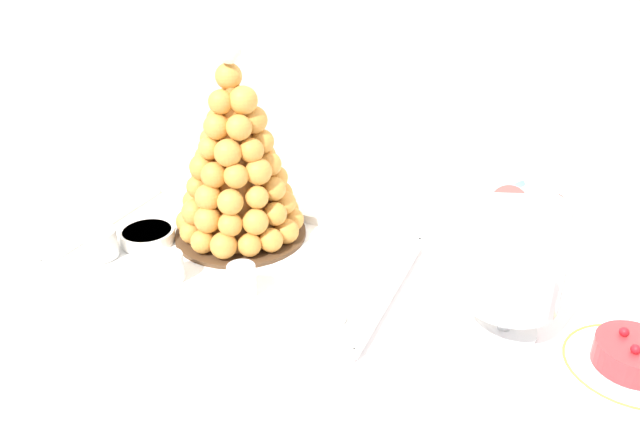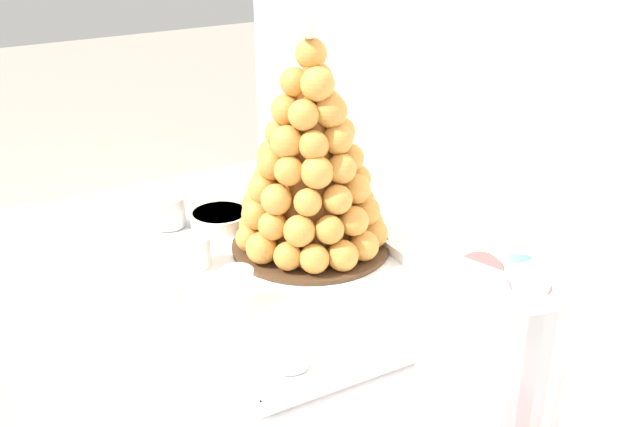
{
  "view_description": "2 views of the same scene",
  "coord_description": "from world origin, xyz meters",
  "px_view_note": "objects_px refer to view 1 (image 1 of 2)",
  "views": [
    {
      "loc": [
        0.33,
        -0.85,
        1.42
      ],
      "look_at": [
        -0.06,
        0.05,
        0.91
      ],
      "focal_mm": 35.16,
      "sensor_mm": 36.0,
      "label": 1
    },
    {
      "loc": [
        0.74,
        -0.46,
        1.38
      ],
      "look_at": [
        -0.03,
        -0.03,
        0.98
      ],
      "focal_mm": 43.22,
      "sensor_mm": 36.0,
      "label": 2
    }
  ],
  "objects_px": {
    "serving_tray": "(237,258)",
    "wine_glass": "(224,151)",
    "fruit_tart_plate": "(632,359)",
    "croquembouche": "(237,166)",
    "creme_brulee_ramekin": "(148,235)",
    "dessert_cup_left": "(101,244)",
    "dessert_cup_centre": "(242,281)",
    "dessert_cup_mid_right": "(331,305)",
    "macaron_goblet": "(517,251)",
    "dessert_cup_mid_left": "(168,268)"
  },
  "relations": [
    {
      "from": "dessert_cup_mid_left",
      "to": "creme_brulee_ramekin",
      "type": "height_order",
      "value": "dessert_cup_mid_left"
    },
    {
      "from": "dessert_cup_left",
      "to": "dessert_cup_mid_right",
      "type": "bearing_deg",
      "value": -0.78
    },
    {
      "from": "dessert_cup_mid_left",
      "to": "macaron_goblet",
      "type": "distance_m",
      "value": 0.58
    },
    {
      "from": "croquembouche",
      "to": "creme_brulee_ramekin",
      "type": "bearing_deg",
      "value": -148.04
    },
    {
      "from": "serving_tray",
      "to": "dessert_cup_left",
      "type": "height_order",
      "value": "dessert_cup_left"
    },
    {
      "from": "creme_brulee_ramekin",
      "to": "fruit_tart_plate",
      "type": "bearing_deg",
      "value": -0.5
    },
    {
      "from": "dessert_cup_centre",
      "to": "macaron_goblet",
      "type": "bearing_deg",
      "value": 11.73
    },
    {
      "from": "dessert_cup_left",
      "to": "creme_brulee_ramekin",
      "type": "height_order",
      "value": "dessert_cup_left"
    },
    {
      "from": "dessert_cup_mid_right",
      "to": "creme_brulee_ramekin",
      "type": "height_order",
      "value": "dessert_cup_mid_right"
    },
    {
      "from": "serving_tray",
      "to": "dessert_cup_mid_right",
      "type": "xyz_separation_m",
      "value": [
        0.23,
        -0.1,
        0.03
      ]
    },
    {
      "from": "macaron_goblet",
      "to": "serving_tray",
      "type": "bearing_deg",
      "value": 178.41
    },
    {
      "from": "dessert_cup_mid_left",
      "to": "dessert_cup_centre",
      "type": "distance_m",
      "value": 0.14
    },
    {
      "from": "dessert_cup_centre",
      "to": "dessert_cup_mid_right",
      "type": "xyz_separation_m",
      "value": [
        0.16,
        -0.0,
        0.0
      ]
    },
    {
      "from": "dessert_cup_mid_right",
      "to": "fruit_tart_plate",
      "type": "distance_m",
      "value": 0.45
    },
    {
      "from": "dessert_cup_mid_right",
      "to": "creme_brulee_ramekin",
      "type": "xyz_separation_m",
      "value": [
        -0.42,
        0.08,
        -0.01
      ]
    },
    {
      "from": "dessert_cup_centre",
      "to": "dessert_cup_mid_right",
      "type": "relative_size",
      "value": 0.99
    },
    {
      "from": "dessert_cup_centre",
      "to": "creme_brulee_ramekin",
      "type": "height_order",
      "value": "dessert_cup_centre"
    },
    {
      "from": "serving_tray",
      "to": "macaron_goblet",
      "type": "height_order",
      "value": "macaron_goblet"
    },
    {
      "from": "dessert_cup_centre",
      "to": "macaron_goblet",
      "type": "xyz_separation_m",
      "value": [
        0.42,
        0.09,
        0.11
      ]
    },
    {
      "from": "croquembouche",
      "to": "dessert_cup_left",
      "type": "distance_m",
      "value": 0.29
    },
    {
      "from": "dessert_cup_mid_right",
      "to": "wine_glass",
      "type": "height_order",
      "value": "wine_glass"
    },
    {
      "from": "serving_tray",
      "to": "dessert_cup_centre",
      "type": "relative_size",
      "value": 11.12
    },
    {
      "from": "creme_brulee_ramekin",
      "to": "fruit_tart_plate",
      "type": "xyz_separation_m",
      "value": [
        0.86,
        -0.01,
        -0.01
      ]
    },
    {
      "from": "dessert_cup_left",
      "to": "dessert_cup_centre",
      "type": "relative_size",
      "value": 1.11
    },
    {
      "from": "serving_tray",
      "to": "fruit_tart_plate",
      "type": "height_order",
      "value": "fruit_tart_plate"
    },
    {
      "from": "serving_tray",
      "to": "wine_glass",
      "type": "distance_m",
      "value": 0.28
    },
    {
      "from": "dessert_cup_left",
      "to": "fruit_tart_plate",
      "type": "xyz_separation_m",
      "value": [
        0.9,
        0.07,
        -0.02
      ]
    },
    {
      "from": "dessert_cup_left",
      "to": "dessert_cup_mid_left",
      "type": "xyz_separation_m",
      "value": [
        0.16,
        -0.02,
        -0.0
      ]
    },
    {
      "from": "dessert_cup_centre",
      "to": "dessert_cup_mid_right",
      "type": "distance_m",
      "value": 0.16
    },
    {
      "from": "dessert_cup_centre",
      "to": "croquembouche",
      "type": "bearing_deg",
      "value": 120.71
    },
    {
      "from": "serving_tray",
      "to": "dessert_cup_centre",
      "type": "xyz_separation_m",
      "value": [
        0.07,
        -0.1,
        0.03
      ]
    },
    {
      "from": "dessert_cup_mid_right",
      "to": "fruit_tart_plate",
      "type": "bearing_deg",
      "value": 9.87
    },
    {
      "from": "serving_tray",
      "to": "creme_brulee_ramekin",
      "type": "relative_size",
      "value": 5.91
    },
    {
      "from": "serving_tray",
      "to": "dessert_cup_mid_left",
      "type": "relative_size",
      "value": 11.1
    },
    {
      "from": "dessert_cup_mid_left",
      "to": "creme_brulee_ramekin",
      "type": "relative_size",
      "value": 0.53
    },
    {
      "from": "serving_tray",
      "to": "croquembouche",
      "type": "distance_m",
      "value": 0.17
    },
    {
      "from": "fruit_tart_plate",
      "to": "croquembouche",
      "type": "bearing_deg",
      "value": 171.75
    },
    {
      "from": "dessert_cup_centre",
      "to": "wine_glass",
      "type": "bearing_deg",
      "value": 124.93
    },
    {
      "from": "macaron_goblet",
      "to": "fruit_tart_plate",
      "type": "relative_size",
      "value": 1.3
    },
    {
      "from": "dessert_cup_mid_left",
      "to": "croquembouche",
      "type": "bearing_deg",
      "value": 79.41
    },
    {
      "from": "dessert_cup_left",
      "to": "dessert_cup_centre",
      "type": "xyz_separation_m",
      "value": [
        0.3,
        -0.0,
        0.0
      ]
    },
    {
      "from": "dessert_cup_centre",
      "to": "serving_tray",
      "type": "bearing_deg",
      "value": 125.11
    },
    {
      "from": "dessert_cup_mid_left",
      "to": "wine_glass",
      "type": "height_order",
      "value": "wine_glass"
    },
    {
      "from": "wine_glass",
      "to": "macaron_goblet",
      "type": "bearing_deg",
      "value": -19.43
    },
    {
      "from": "croquembouche",
      "to": "serving_tray",
      "type": "bearing_deg",
      "value": -65.81
    },
    {
      "from": "croquembouche",
      "to": "fruit_tart_plate",
      "type": "xyz_separation_m",
      "value": [
        0.7,
        -0.1,
        -0.14
      ]
    },
    {
      "from": "macaron_goblet",
      "to": "dessert_cup_centre",
      "type": "bearing_deg",
      "value": -168.27
    },
    {
      "from": "creme_brulee_ramekin",
      "to": "dessert_cup_left",
      "type": "bearing_deg",
      "value": -120.12
    },
    {
      "from": "fruit_tart_plate",
      "to": "wine_glass",
      "type": "bearing_deg",
      "value": 163.83
    },
    {
      "from": "croquembouche",
      "to": "dessert_cup_left",
      "type": "bearing_deg",
      "value": -138.81
    }
  ]
}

